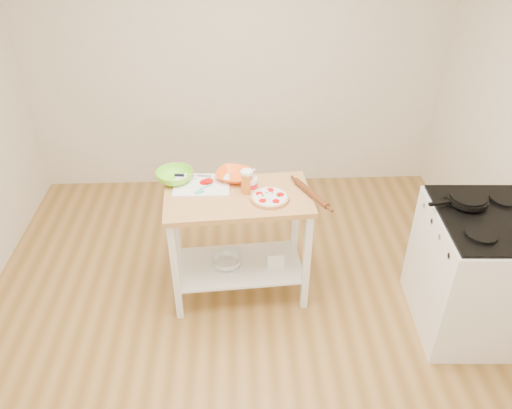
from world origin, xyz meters
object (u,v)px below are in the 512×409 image
at_px(pizza, 270,197).
at_px(beer_pint, 247,182).
at_px(yogurt_tub, 251,185).
at_px(spatula, 203,189).
at_px(knife, 188,176).
at_px(orange_bowl, 233,175).
at_px(green_bowl, 175,176).
at_px(rolling_pin, 311,193).
at_px(prep_island, 238,225).
at_px(cutting_board, 201,184).
at_px(shelf_bin, 275,257).
at_px(skillet, 467,199).
at_px(shelf_glass_bowl, 227,261).
at_px(gas_stove, 476,271).

distance_m(pizza, beer_pint, 0.20).
bearing_deg(yogurt_tub, spatula, 177.32).
height_order(knife, orange_bowl, orange_bowl).
distance_m(green_bowl, yogurt_tub, 0.58).
distance_m(yogurt_tub, rolling_pin, 0.42).
distance_m(beer_pint, rolling_pin, 0.46).
xyz_separation_m(pizza, orange_bowl, (-0.25, 0.28, 0.01)).
bearing_deg(prep_island, yogurt_tub, 27.53).
xyz_separation_m(prep_island, knife, (-0.37, 0.26, 0.28)).
distance_m(orange_bowl, beer_pint, 0.21).
bearing_deg(spatula, pizza, -52.94).
relative_size(prep_island, green_bowl, 4.01).
xyz_separation_m(cutting_board, green_bowl, (-0.19, 0.06, 0.03)).
relative_size(knife, orange_bowl, 1.09).
height_order(beer_pint, rolling_pin, beer_pint).
bearing_deg(yogurt_tub, shelf_bin, -15.09).
height_order(pizza, green_bowl, green_bowl).
relative_size(spatula, knife, 0.48).
bearing_deg(skillet, shelf_glass_bowl, 161.64).
bearing_deg(yogurt_tub, skillet, -11.09).
height_order(pizza, rolling_pin, same).
relative_size(cutting_board, shelf_glass_bowl, 1.71).
xyz_separation_m(orange_bowl, rolling_pin, (0.54, -0.25, -0.01)).
distance_m(cutting_board, green_bowl, 0.21).
distance_m(pizza, shelf_bin, 0.60).
xyz_separation_m(knife, orange_bowl, (0.34, -0.04, 0.01)).
relative_size(cutting_board, yogurt_tub, 2.07).
relative_size(cutting_board, orange_bowl, 1.61).
distance_m(prep_island, beer_pint, 0.36).
relative_size(prep_island, skillet, 2.60).
height_order(cutting_board, yogurt_tub, yogurt_tub).
xyz_separation_m(prep_island, shelf_glass_bowl, (-0.10, -0.00, -0.34)).
bearing_deg(rolling_pin, beer_pint, 170.94).
bearing_deg(beer_pint, yogurt_tub, 19.24).
height_order(knife, yogurt_tub, yogurt_tub).
bearing_deg(shelf_glass_bowl, rolling_pin, -2.81).
height_order(skillet, beer_pint, beer_pint).
height_order(orange_bowl, shelf_glass_bowl, orange_bowl).
height_order(cutting_board, shelf_bin, cutting_board).
height_order(pizza, shelf_bin, pizza).
relative_size(skillet, orange_bowl, 1.65).
bearing_deg(gas_stove, skillet, 130.50).
height_order(orange_bowl, beer_pint, beer_pint).
relative_size(gas_stove, knife, 4.08).
xyz_separation_m(yogurt_tub, shelf_bin, (0.18, -0.05, -0.63)).
bearing_deg(skillet, orange_bowl, 153.43).
bearing_deg(green_bowl, prep_island, -24.68).
relative_size(spatula, orange_bowl, 0.52).
bearing_deg(cutting_board, skillet, -11.24).
height_order(prep_island, shelf_glass_bowl, prep_island).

